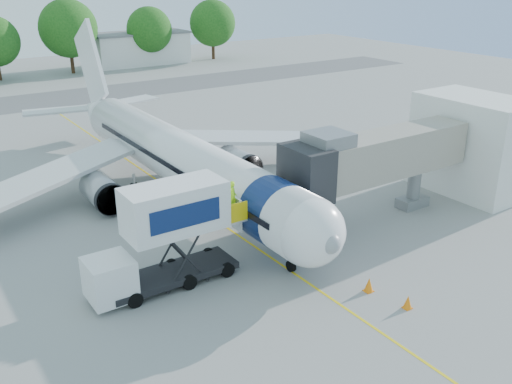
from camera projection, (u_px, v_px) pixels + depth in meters
ground at (206, 213)px, 38.69m from camera, size 160.00×160.00×0.00m
guidance_line at (206, 213)px, 38.69m from camera, size 0.15×70.00×0.01m
taxiway_strip at (41, 101)px, 71.03m from camera, size 120.00×10.00×0.01m
aircraft at (176, 157)px, 40.77m from camera, size 34.17×37.73×11.35m
jet_bridge at (369, 159)px, 35.85m from camera, size 13.90×3.20×6.60m
terminal_stub at (473, 145)px, 41.63m from camera, size 5.00×8.00×7.00m
catering_hiloader at (165, 238)px, 29.02m from camera, size 8.59×2.44×5.50m
ground_tug at (457, 330)px, 24.97m from camera, size 3.86×2.15×1.50m
safety_cone_a at (369, 285)px, 29.30m from camera, size 0.49×0.49×0.78m
safety_cone_b at (408, 302)px, 27.85m from camera, size 0.44×0.44×0.71m
outbuilding_right at (139, 48)px, 96.90m from camera, size 16.40×7.40×5.30m
tree_e at (68, 28)px, 86.80m from camera, size 8.77×8.77×11.19m
tree_f at (149, 30)px, 94.41m from camera, size 7.50×7.50×9.56m
tree_g at (213, 23)px, 100.68m from camera, size 8.06×8.06×10.28m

